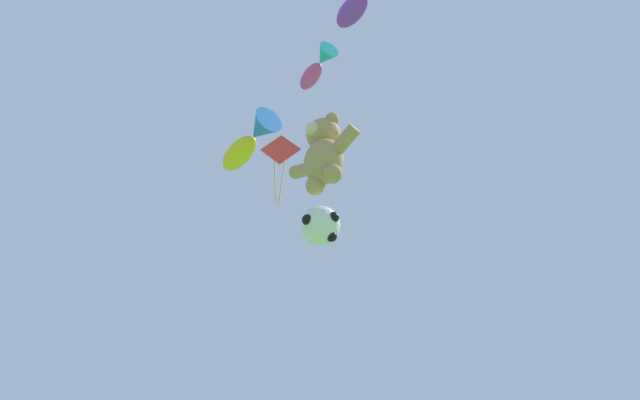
{
  "coord_description": "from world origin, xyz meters",
  "views": [
    {
      "loc": [
        8.78,
        -3.66,
        1.21
      ],
      "look_at": [
        1.83,
        3.15,
        9.81
      ],
      "focal_mm": 35.0,
      "sensor_mm": 36.0,
      "label": 1
    }
  ],
  "objects_px": {
    "fish_kite_magenta": "(318,67)",
    "fish_kite_goldfin": "(250,141)",
    "soccer_ball_kite": "(321,226)",
    "diamond_kite": "(280,155)",
    "teddy_bear_kite": "(323,153)"
  },
  "relations": [
    {
      "from": "soccer_ball_kite",
      "to": "fish_kite_goldfin",
      "type": "relative_size",
      "value": 0.37
    },
    {
      "from": "soccer_ball_kite",
      "to": "diamond_kite",
      "type": "bearing_deg",
      "value": 157.42
    },
    {
      "from": "teddy_bear_kite",
      "to": "fish_kite_magenta",
      "type": "bearing_deg",
      "value": 159.0
    },
    {
      "from": "teddy_bear_kite",
      "to": "diamond_kite",
      "type": "bearing_deg",
      "value": 155.39
    },
    {
      "from": "fish_kite_magenta",
      "to": "fish_kite_goldfin",
      "type": "bearing_deg",
      "value": 176.1
    },
    {
      "from": "fish_kite_magenta",
      "to": "soccer_ball_kite",
      "type": "bearing_deg",
      "value": 109.82
    },
    {
      "from": "diamond_kite",
      "to": "soccer_ball_kite",
      "type": "bearing_deg",
      "value": -22.58
    },
    {
      "from": "soccer_ball_kite",
      "to": "diamond_kite",
      "type": "height_order",
      "value": "diamond_kite"
    },
    {
      "from": "fish_kite_magenta",
      "to": "diamond_kite",
      "type": "relative_size",
      "value": 0.5
    },
    {
      "from": "fish_kite_magenta",
      "to": "diamond_kite",
      "type": "distance_m",
      "value": 3.34
    },
    {
      "from": "fish_kite_magenta",
      "to": "fish_kite_goldfin",
      "type": "distance_m",
      "value": 2.96
    },
    {
      "from": "teddy_bear_kite",
      "to": "fish_kite_magenta",
      "type": "distance_m",
      "value": 3.52
    },
    {
      "from": "fish_kite_magenta",
      "to": "fish_kite_goldfin",
      "type": "xyz_separation_m",
      "value": [
        -2.92,
        0.2,
        -0.43
      ]
    },
    {
      "from": "fish_kite_magenta",
      "to": "diamond_kite",
      "type": "height_order",
      "value": "diamond_kite"
    },
    {
      "from": "teddy_bear_kite",
      "to": "soccer_ball_kite",
      "type": "bearing_deg",
      "value": 141.87
    }
  ]
}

